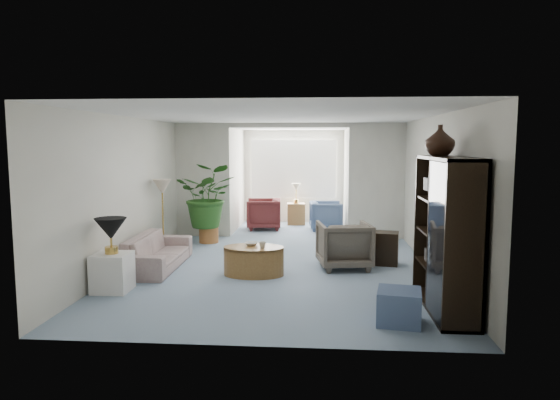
# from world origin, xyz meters

# --- Properties ---
(floor) EXTENTS (6.00, 6.00, 0.00)m
(floor) POSITION_xyz_m (0.00, 0.00, 0.00)
(floor) COLOR #8C9FB8
(floor) RESTS_ON ground
(sunroom_floor) EXTENTS (2.60, 2.60, 0.00)m
(sunroom_floor) POSITION_xyz_m (0.00, 4.10, 0.00)
(sunroom_floor) COLOR #8C9FB8
(sunroom_floor) RESTS_ON ground
(back_pier_left) EXTENTS (1.20, 0.12, 2.50)m
(back_pier_left) POSITION_xyz_m (-1.90, 3.00, 1.25)
(back_pier_left) COLOR silver
(back_pier_left) RESTS_ON ground
(back_pier_right) EXTENTS (1.20, 0.12, 2.50)m
(back_pier_right) POSITION_xyz_m (1.90, 3.00, 1.25)
(back_pier_right) COLOR silver
(back_pier_right) RESTS_ON ground
(back_header) EXTENTS (2.60, 0.12, 0.10)m
(back_header) POSITION_xyz_m (0.00, 3.00, 2.45)
(back_header) COLOR silver
(back_header) RESTS_ON back_pier_left
(window_pane) EXTENTS (2.20, 0.02, 1.50)m
(window_pane) POSITION_xyz_m (0.00, 5.18, 1.40)
(window_pane) COLOR white
(window_blinds) EXTENTS (2.20, 0.02, 1.50)m
(window_blinds) POSITION_xyz_m (0.00, 5.15, 1.40)
(window_blinds) COLOR white
(framed_picture) EXTENTS (0.04, 0.50, 0.40)m
(framed_picture) POSITION_xyz_m (2.46, -0.10, 1.70)
(framed_picture) COLOR #C3B49C
(sofa) EXTENTS (0.76, 1.89, 0.55)m
(sofa) POSITION_xyz_m (-2.01, 0.12, 0.27)
(sofa) COLOR #BCB09F
(sofa) RESTS_ON ground
(end_table) EXTENTS (0.49, 0.49, 0.54)m
(end_table) POSITION_xyz_m (-2.21, -1.23, 0.27)
(end_table) COLOR white
(end_table) RESTS_ON ground
(table_lamp) EXTENTS (0.44, 0.44, 0.30)m
(table_lamp) POSITION_xyz_m (-2.21, -1.23, 0.89)
(table_lamp) COLOR black
(table_lamp) RESTS_ON end_table
(floor_lamp) EXTENTS (0.36, 0.36, 0.28)m
(floor_lamp) POSITION_xyz_m (-2.29, 1.34, 1.25)
(floor_lamp) COLOR beige
(floor_lamp) RESTS_ON ground
(coffee_table) EXTENTS (1.03, 1.03, 0.45)m
(coffee_table) POSITION_xyz_m (-0.35, -0.21, 0.23)
(coffee_table) COLOR olive
(coffee_table) RESTS_ON ground
(coffee_bowl) EXTENTS (0.23, 0.23, 0.05)m
(coffee_bowl) POSITION_xyz_m (-0.40, -0.11, 0.48)
(coffee_bowl) COLOR silver
(coffee_bowl) RESTS_ON coffee_table
(coffee_cup) EXTENTS (0.12, 0.12, 0.10)m
(coffee_cup) POSITION_xyz_m (-0.20, -0.31, 0.50)
(coffee_cup) COLOR beige
(coffee_cup) RESTS_ON coffee_table
(wingback_chair) EXTENTS (0.96, 0.98, 0.77)m
(wingback_chair) POSITION_xyz_m (1.09, 0.36, 0.39)
(wingback_chair) COLOR #695F52
(wingback_chair) RESTS_ON ground
(side_table_dark) EXTENTS (0.53, 0.45, 0.56)m
(side_table_dark) POSITION_xyz_m (1.79, 0.66, 0.28)
(side_table_dark) COLOR black
(side_table_dark) RESTS_ON ground
(entertainment_cabinet) EXTENTS (0.46, 1.71, 1.90)m
(entertainment_cabinet) POSITION_xyz_m (2.23, -1.65, 0.95)
(entertainment_cabinet) COLOR black
(entertainment_cabinet) RESTS_ON ground
(cabinet_urn) EXTENTS (0.38, 0.38, 0.40)m
(cabinet_urn) POSITION_xyz_m (2.23, -1.15, 2.10)
(cabinet_urn) COLOR black
(cabinet_urn) RESTS_ON entertainment_cabinet
(ottoman) EXTENTS (0.56, 0.56, 0.39)m
(ottoman) POSITION_xyz_m (1.59, -2.21, 0.20)
(ottoman) COLOR slate
(ottoman) RESTS_ON ground
(plant_pot) EXTENTS (0.40, 0.40, 0.32)m
(plant_pot) POSITION_xyz_m (-1.62, 2.30, 0.16)
(plant_pot) COLOR #995B2C
(plant_pot) RESTS_ON ground
(house_plant) EXTENTS (1.20, 1.04, 1.33)m
(house_plant) POSITION_xyz_m (-1.62, 2.30, 0.99)
(house_plant) COLOR #28591E
(house_plant) RESTS_ON plant_pot
(sunroom_chair_blue) EXTENTS (0.81, 0.79, 0.69)m
(sunroom_chair_blue) POSITION_xyz_m (0.84, 4.03, 0.34)
(sunroom_chair_blue) COLOR slate
(sunroom_chair_blue) RESTS_ON ground
(sunroom_chair_maroon) EXTENTS (0.87, 0.85, 0.74)m
(sunroom_chair_maroon) POSITION_xyz_m (-0.66, 4.03, 0.37)
(sunroom_chair_maroon) COLOR maroon
(sunroom_chair_maroon) RESTS_ON ground
(sunroom_table) EXTENTS (0.47, 0.38, 0.54)m
(sunroom_table) POSITION_xyz_m (0.09, 4.78, 0.27)
(sunroom_table) COLOR olive
(sunroom_table) RESTS_ON ground
(shelf_clutter) EXTENTS (0.30, 1.06, 1.06)m
(shelf_clutter) POSITION_xyz_m (2.18, -1.76, 1.09)
(shelf_clutter) COLOR #4F4D4A
(shelf_clutter) RESTS_ON entertainment_cabinet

